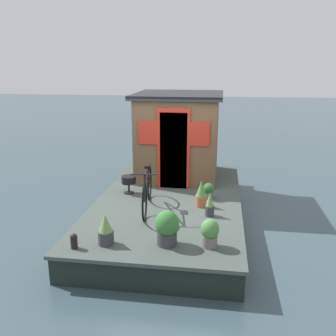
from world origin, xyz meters
name	(u,v)px	position (x,y,z in m)	size (l,w,h in m)	color
ground_plane	(169,220)	(0.00, 0.00, 0.00)	(60.00, 60.00, 0.00)	#384C54
houseboat_deck	(169,209)	(0.00, 0.00, 0.26)	(5.41, 2.94, 0.51)	#424C47
houseboat_cabin	(179,135)	(1.59, 0.00, 1.54)	(2.11, 2.06, 2.04)	brown
bicycle	(147,190)	(-0.70, 0.33, 0.91)	(1.77, 0.50, 0.85)	black
potted_plant_sage	(201,194)	(-0.39, -0.68, 0.77)	(0.22, 0.22, 0.53)	#B2603D
potted_plant_basil	(167,227)	(-2.07, -0.26, 0.80)	(0.37, 0.37, 0.56)	#38383D
potted_plant_rosemary	(208,190)	(0.03, -0.81, 0.71)	(0.23, 0.23, 0.35)	slate
potted_plant_thyme	(106,230)	(-2.20, 0.68, 0.75)	(0.25, 0.25, 0.49)	#38383D
potted_plant_mint	(210,232)	(-2.04, -0.92, 0.75)	(0.28, 0.28, 0.45)	slate
potted_plant_geranium	(210,205)	(-0.85, -0.87, 0.73)	(0.17, 0.17, 0.46)	#38383D
charcoal_grill	(129,181)	(0.14, 0.90, 0.80)	(0.31, 0.31, 0.38)	black
mooring_bollard	(74,240)	(-2.40, 1.12, 0.64)	(0.11, 0.11, 0.24)	black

